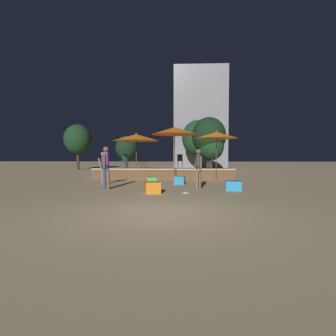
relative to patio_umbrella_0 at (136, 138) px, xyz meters
name	(u,v)px	position (x,y,z in m)	size (l,w,h in m)	color
ground_plane	(160,213)	(2.25, -9.87, -2.58)	(120.00, 120.00, 0.00)	tan
wooden_deck	(164,173)	(1.66, 1.29, -2.30)	(9.03, 2.78, 0.64)	brown
patio_umbrella_0	(136,138)	(0.00, 0.00, 0.00)	(2.90, 2.90, 2.87)	brown
patio_umbrella_1	(175,131)	(2.42, -0.52, 0.36)	(2.80, 2.80, 3.24)	brown
patio_umbrella_2	(216,135)	(4.95, -0.28, 0.11)	(2.56, 2.56, 2.97)	brown
cube_seat_0	(152,181)	(1.41, -3.84, -2.37)	(0.49, 0.49, 0.42)	#4CC651
cube_seat_1	(152,188)	(1.69, -6.37, -2.36)	(0.69, 0.69, 0.44)	orange
cube_seat_2	(180,180)	(2.73, -3.15, -2.38)	(0.55, 0.55, 0.40)	#2D9EDB
cube_seat_3	(233,186)	(4.97, -5.36, -2.38)	(0.71, 0.71, 0.39)	#2D9EDB
person_0	(103,167)	(-1.11, -3.41, -1.71)	(0.47, 0.29, 1.63)	#997051
person_1	(198,167)	(3.54, -4.97, -1.64)	(0.35, 0.45, 1.73)	#72664C
person_2	(106,166)	(-0.42, -5.26, -1.56)	(0.31, 0.51, 1.83)	#2D4C7F
bistro_chair_0	(144,159)	(0.22, 1.75, -1.39)	(0.46, 0.45, 0.90)	#47474C
bistro_chair_1	(124,160)	(-1.08, 1.42, -1.39)	(0.48, 0.48, 0.90)	#1E4C47
bistro_chair_2	(211,160)	(4.79, 1.15, -1.39)	(0.40, 0.40, 0.90)	#47474C
bistro_chair_3	(180,159)	(2.74, 1.72, -1.39)	(0.40, 0.41, 0.90)	#2D3338
frisbee_disc	(186,193)	(2.97, -6.32, -2.56)	(0.27, 0.27, 0.03)	white
background_tree_0	(78,139)	(-7.91, 10.53, 0.58)	(2.79, 2.79, 4.71)	#3D2B1C
background_tree_1	(211,146)	(5.38, 6.25, -0.34)	(2.21, 2.21, 3.47)	#3D2B1C
background_tree_2	(209,136)	(5.23, 6.48, 0.56)	(2.93, 2.93, 4.76)	#3D2B1C
background_tree_3	(127,148)	(-2.39, 8.64, -0.41)	(2.12, 2.12, 3.35)	#3D2B1C
background_tree_4	(198,138)	(4.69, 11.96, 0.77)	(3.48, 3.48, 5.27)	#3D2B1C
distant_building	(200,119)	(5.18, 16.95, 3.48)	(6.40, 4.71, 12.11)	gray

